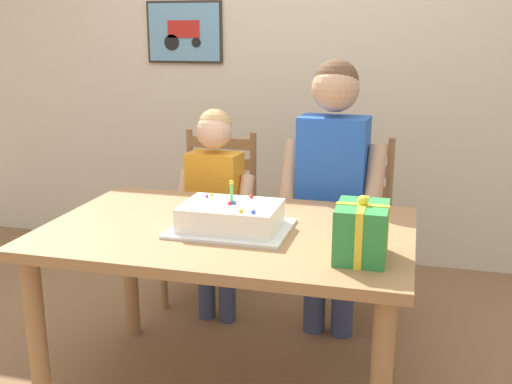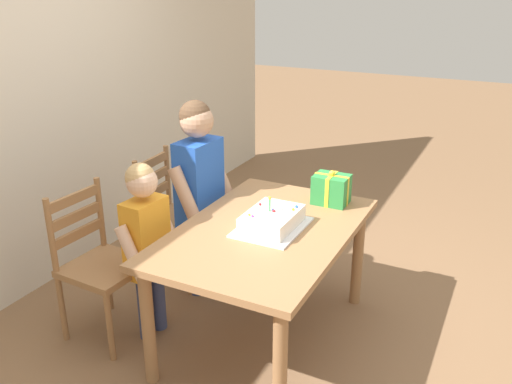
{
  "view_description": "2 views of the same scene",
  "coord_description": "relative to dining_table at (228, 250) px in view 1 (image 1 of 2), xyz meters",
  "views": [
    {
      "loc": [
        0.67,
        -2.11,
        1.45
      ],
      "look_at": [
        0.09,
        0.08,
        0.85
      ],
      "focal_mm": 42.42,
      "sensor_mm": 36.0,
      "label": 1
    },
    {
      "loc": [
        -2.5,
        -1.19,
        2.04
      ],
      "look_at": [
        0.07,
        0.09,
        0.91
      ],
      "focal_mm": 38.15,
      "sensor_mm": 36.0,
      "label": 2
    }
  ],
  "objects": [
    {
      "name": "chair_left",
      "position": [
        -0.38,
        0.91,
        -0.16
      ],
      "size": [
        0.44,
        0.44,
        0.92
      ],
      "color": "#996B42",
      "rests_on": "ground"
    },
    {
      "name": "birthday_cake",
      "position": [
        0.02,
        -0.03,
        0.14
      ],
      "size": [
        0.44,
        0.34,
        0.19
      ],
      "color": "silver",
      "rests_on": "dining_table"
    },
    {
      "name": "back_wall",
      "position": [
        -0.0,
        1.71,
        0.67
      ],
      "size": [
        6.4,
        0.11,
        2.6
      ],
      "color": "beige",
      "rests_on": "ground"
    },
    {
      "name": "gift_box_red_large",
      "position": [
        0.52,
        -0.2,
        0.19
      ],
      "size": [
        0.17,
        0.22,
        0.22
      ],
      "color": "#2D8E42",
      "rests_on": "dining_table"
    },
    {
      "name": "child_younger",
      "position": [
        -0.27,
        0.63,
        0.04
      ],
      "size": [
        0.41,
        0.24,
        1.1
      ],
      "color": "#38426B",
      "rests_on": "ground"
    },
    {
      "name": "dining_table",
      "position": [
        0.0,
        0.0,
        0.0
      ],
      "size": [
        1.4,
        0.91,
        0.73
      ],
      "color": "#9E7047",
      "rests_on": "ground"
    },
    {
      "name": "child_older",
      "position": [
        0.31,
        0.63,
        0.18
      ],
      "size": [
        0.49,
        0.29,
        1.34
      ],
      "color": "#38426B",
      "rests_on": "ground"
    },
    {
      "name": "chair_right",
      "position": [
        0.38,
        0.91,
        -0.16
      ],
      "size": [
        0.44,
        0.44,
        0.92
      ],
      "color": "#996B42",
      "rests_on": "ground"
    }
  ]
}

